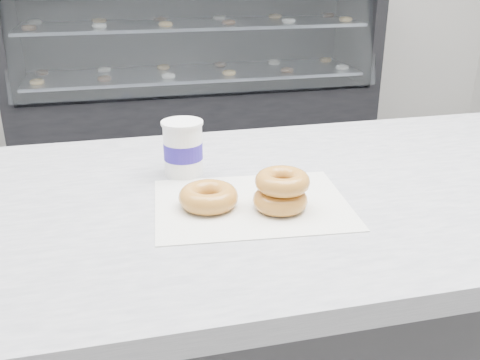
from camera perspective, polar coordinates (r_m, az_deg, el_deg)
The scene contains 7 objects.
ground at distance 2.06m, azimuth 5.54°, elevation -16.91°, with size 5.00×5.00×0.00m, color gray.
counter at distance 1.35m, azimuth 14.85°, elevation -17.44°, with size 3.06×0.76×0.90m.
display_case at distance 3.74m, azimuth -4.78°, elevation 9.98°, with size 2.40×0.74×1.25m.
wax_paper at distance 0.95m, azimuth 1.25°, elevation -2.56°, with size 0.34×0.26×0.00m, color silver.
donut_single at distance 0.93m, azimuth -3.39°, elevation -1.80°, with size 0.10×0.10×0.04m, color orange.
donut_stack at distance 0.92m, azimuth 4.43°, elevation -1.13°, with size 0.12×0.12×0.07m.
coffee_cup at distance 1.07m, azimuth -6.10°, elevation 3.46°, with size 0.09×0.09×0.11m.
Camera 1 is at (-0.55, -1.49, 1.30)m, focal length 40.00 mm.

